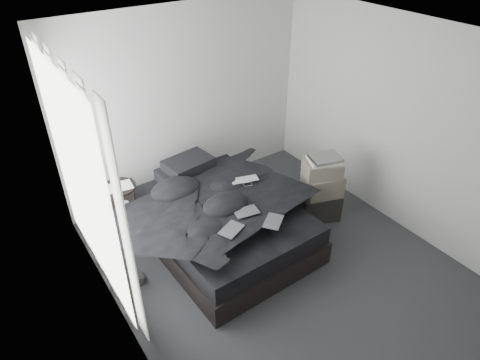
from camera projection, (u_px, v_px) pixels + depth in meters
floor at (278, 263)px, 5.07m from camera, size 3.60×4.20×0.01m
ceiling at (293, 42)px, 3.64m from camera, size 3.60×4.20×0.01m
wall_back at (186, 103)px, 5.81m from camera, size 3.60×0.01×2.60m
wall_front at (479, 306)px, 2.90m from camera, size 3.60×0.01×2.60m
wall_left at (114, 236)px, 3.51m from camera, size 0.01×4.20×2.60m
wall_right at (399, 127)px, 5.20m from camera, size 0.01×4.20×2.60m
window_left at (82, 180)px, 4.11m from camera, size 0.02×2.00×2.30m
curtain_left at (88, 185)px, 4.18m from camera, size 0.06×2.12×2.48m
bed at (223, 232)px, 5.33m from camera, size 1.68×2.19×0.29m
mattress at (222, 215)px, 5.19m from camera, size 1.62×2.12×0.23m
duvet at (224, 201)px, 5.02m from camera, size 1.63×1.87×0.25m
pillow_lower at (183, 174)px, 5.62m from camera, size 0.66×0.46×0.15m
pillow_upper at (188, 164)px, 5.57m from camera, size 0.65×0.49×0.13m
laptop at (246, 177)px, 5.21m from camera, size 0.39×0.31×0.03m
comic_a at (231, 224)px, 4.47m from camera, size 0.32×0.27×0.01m
comic_b at (246, 206)px, 4.73m from camera, size 0.30×0.22×0.01m
comic_c at (274, 215)px, 4.58m from camera, size 0.32×0.30×0.01m
side_stand at (123, 213)px, 5.27m from camera, size 0.52×0.52×0.76m
papers at (119, 187)px, 5.05m from camera, size 0.32×0.25×0.02m
floor_books at (137, 278)px, 4.79m from camera, size 0.13×0.18×0.12m
box_lower at (319, 204)px, 5.74m from camera, size 0.62×0.56×0.37m
box_mid at (322, 184)px, 5.56m from camera, size 0.57×0.50×0.29m
box_upper at (322, 168)px, 5.43m from camera, size 0.56×0.52×0.20m
art_book_white at (324, 160)px, 5.37m from camera, size 0.47×0.43×0.04m
art_book_snake at (326, 158)px, 5.34m from camera, size 0.44×0.39×0.04m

